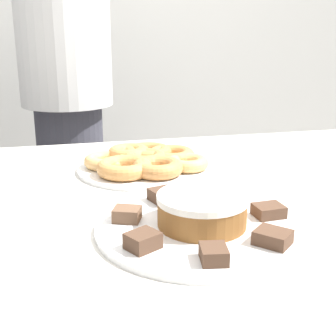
# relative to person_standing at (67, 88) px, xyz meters

# --- Properties ---
(table) EXTENTS (1.59, 1.05, 0.77)m
(table) POSITION_rel_person_standing_xyz_m (0.20, -0.96, -0.20)
(table) COLOR silver
(table) RESTS_ON ground_plane
(person_standing) EXTENTS (0.35, 0.35, 1.68)m
(person_standing) POSITION_rel_person_standing_xyz_m (0.00, 0.00, 0.00)
(person_standing) COLOR #383842
(person_standing) RESTS_ON ground_plane
(plate_cake) EXTENTS (0.38, 0.38, 0.01)m
(plate_cake) POSITION_rel_person_standing_xyz_m (0.20, -1.13, -0.11)
(plate_cake) COLOR white
(plate_cake) RESTS_ON table
(plate_donuts) EXTENTS (0.34, 0.34, 0.01)m
(plate_donuts) POSITION_rel_person_standing_xyz_m (0.17, -0.75, -0.11)
(plate_donuts) COLOR white
(plate_donuts) RESTS_ON table
(frosted_cake) EXTENTS (0.16, 0.16, 0.06)m
(frosted_cake) POSITION_rel_person_standing_xyz_m (0.20, -1.13, -0.08)
(frosted_cake) COLOR brown
(frosted_cake) RESTS_ON plate_cake
(lamington_0) EXTENTS (0.06, 0.06, 0.03)m
(lamington_0) POSITION_rel_person_standing_xyz_m (0.08, -1.20, -0.09)
(lamington_0) COLOR #513828
(lamington_0) RESTS_ON plate_cake
(lamington_1) EXTENTS (0.05, 0.05, 0.02)m
(lamington_1) POSITION_rel_person_standing_xyz_m (0.17, -1.26, -0.09)
(lamington_1) COLOR #513828
(lamington_1) RESTS_ON plate_cake
(lamington_2) EXTENTS (0.07, 0.07, 0.02)m
(lamington_2) POSITION_rel_person_standing_xyz_m (0.29, -1.23, -0.09)
(lamington_2) COLOR #513828
(lamington_2) RESTS_ON plate_cake
(lamington_3) EXTENTS (0.06, 0.05, 0.02)m
(lamington_3) POSITION_rel_person_standing_xyz_m (0.33, -1.12, -0.10)
(lamington_3) COLOR #513828
(lamington_3) RESTS_ON plate_cake
(lamington_4) EXTENTS (0.07, 0.07, 0.02)m
(lamington_4) POSITION_rel_person_standing_xyz_m (0.27, -1.02, -0.10)
(lamington_4) COLOR brown
(lamington_4) RESTS_ON plate_cake
(lamington_5) EXTENTS (0.06, 0.07, 0.02)m
(lamington_5) POSITION_rel_person_standing_xyz_m (0.16, -1.00, -0.09)
(lamington_5) COLOR #513828
(lamington_5) RESTS_ON plate_cake
(lamington_6) EXTENTS (0.06, 0.05, 0.02)m
(lamington_6) POSITION_rel_person_standing_xyz_m (0.07, -1.08, -0.09)
(lamington_6) COLOR brown
(lamington_6) RESTS_ON plate_cake
(donut_0) EXTENTS (0.11, 0.11, 0.04)m
(donut_0) POSITION_rel_person_standing_xyz_m (0.17, -0.75, -0.09)
(donut_0) COLOR #C68447
(donut_0) RESTS_ON plate_donuts
(donut_1) EXTENTS (0.12, 0.12, 0.04)m
(donut_1) POSITION_rel_person_standing_xyz_m (0.18, -0.83, -0.09)
(donut_1) COLOR #C68447
(donut_1) RESTS_ON plate_donuts
(donut_2) EXTENTS (0.10, 0.10, 0.03)m
(donut_2) POSITION_rel_person_standing_xyz_m (0.26, -0.80, -0.09)
(donut_2) COLOR #E5AD66
(donut_2) RESTS_ON plate_donuts
(donut_3) EXTENTS (0.12, 0.12, 0.03)m
(donut_3) POSITION_rel_person_standing_xyz_m (0.24, -0.72, -0.09)
(donut_3) COLOR #D18E4C
(donut_3) RESTS_ON plate_donuts
(donut_4) EXTENTS (0.13, 0.13, 0.03)m
(donut_4) POSITION_rel_person_standing_xyz_m (0.18, -0.69, -0.09)
(donut_4) COLOR #C68447
(donut_4) RESTS_ON plate_donuts
(donut_5) EXTENTS (0.11, 0.11, 0.04)m
(donut_5) POSITION_rel_person_standing_xyz_m (0.13, -0.69, -0.09)
(donut_5) COLOR #D18E4C
(donut_5) RESTS_ON plate_donuts
(donut_6) EXTENTS (0.11, 0.11, 0.03)m
(donut_6) POSITION_rel_person_standing_xyz_m (0.07, -0.73, -0.09)
(donut_6) COLOR #E5AD66
(donut_6) RESTS_ON plate_donuts
(donut_7) EXTENTS (0.13, 0.13, 0.04)m
(donut_7) POSITION_rel_person_standing_xyz_m (0.10, -0.81, -0.09)
(donut_7) COLOR #D18E4C
(donut_7) RESTS_ON plate_donuts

